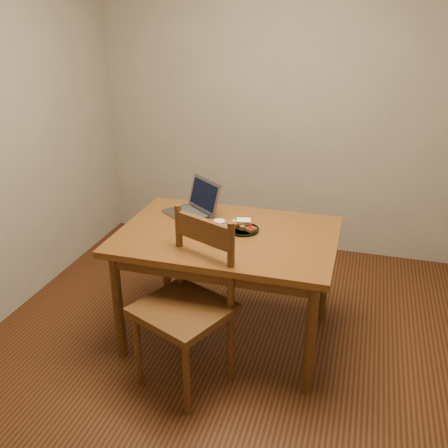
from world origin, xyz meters
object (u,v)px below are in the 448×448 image
(milk_glass, at_px, (219,233))
(plate, at_px, (243,230))
(chair, at_px, (186,298))
(laptop, at_px, (195,205))
(table, at_px, (227,246))

(milk_glass, bearing_deg, plate, 70.44)
(milk_glass, bearing_deg, chair, -110.20)
(chair, relative_size, milk_glass, 3.94)
(plate, relative_size, laptop, 0.47)
(table, relative_size, chair, 2.15)
(chair, relative_size, laptop, 1.49)
(milk_glass, bearing_deg, laptop, 124.82)
(milk_glass, xyz_separation_m, laptop, (-0.29, 0.42, -0.02))
(plate, distance_m, milk_glass, 0.25)
(table, xyz_separation_m, chair, (-0.10, -0.45, -0.11))
(chair, xyz_separation_m, milk_glass, (0.10, 0.28, 0.28))
(plate, height_order, milk_glass, milk_glass)
(table, height_order, chair, chair)
(chair, relative_size, plate, 3.15)
(milk_glass, relative_size, laptop, 0.38)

